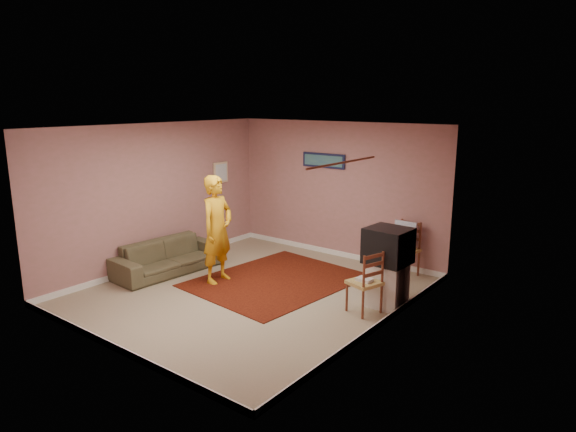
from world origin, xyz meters
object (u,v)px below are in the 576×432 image
Objects in this scene: chair_b at (365,275)px; chair_a at (405,243)px; crt_tv at (388,246)px; sofa at (168,257)px; person at (217,229)px; tv_cabinet at (386,284)px.

chair_a is at bearing -155.25° from chair_b.
sofa is (-3.74, -0.98, -0.64)m from crt_tv.
person is at bearing -161.10° from crt_tv.
person reaches higher than crt_tv.
person is (-2.72, -0.76, 0.57)m from tv_cabinet.
crt_tv is 2.82m from person.
crt_tv is at bearing 176.83° from tv_cabinet.
sofa is 1.22m from person.
person is (-2.72, -0.76, -0.03)m from crt_tv.
chair_a is 0.29× the size of person.
tv_cabinet is 0.49m from chair_b.
crt_tv is 0.36× the size of person.
crt_tv is 0.33× the size of sofa.
person reaches higher than sofa.
crt_tv is at bearing -71.08° from sofa.
sofa is (-3.38, -2.37, -0.30)m from chair_a.
tv_cabinet is 2.88m from person.
crt_tv reaches higher than chair_b.
chair_b is 2.62m from person.
crt_tv is 1.48m from chair_a.
person reaches higher than tv_cabinet.
chair_a is 4.14m from sofa.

